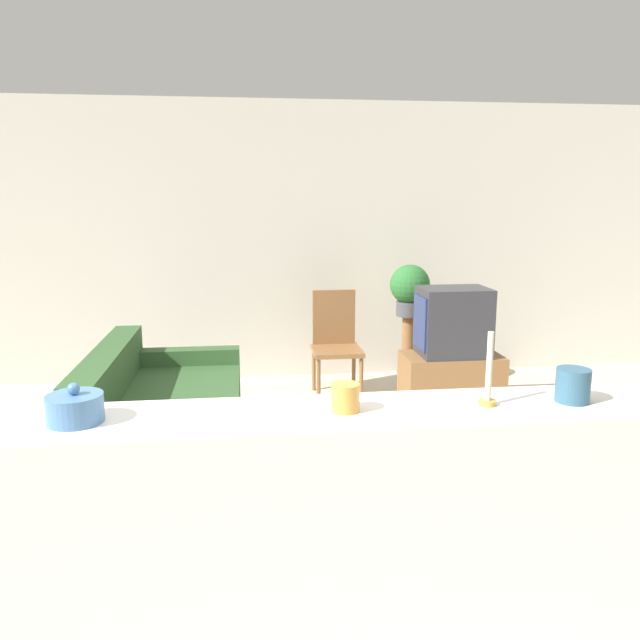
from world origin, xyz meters
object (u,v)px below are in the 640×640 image
potted_plant (410,288)px  decorative_bowl (75,408)px  television (453,322)px  couch (163,419)px  wooden_chair (336,339)px

potted_plant → decorative_bowl: (-2.13, -3.30, 0.07)m
television → potted_plant: (-0.18, 0.69, 0.18)m
couch → potted_plant: 2.58m
television → wooden_chair: size_ratio=0.60×
wooden_chair → decorative_bowl: decorative_bowl is taller
couch → television: size_ratio=2.98×
decorative_bowl → television: bearing=48.5°
wooden_chair → couch: bearing=-136.9°
television → decorative_bowl: decorative_bowl is taller
couch → wooden_chair: wooden_chair is taller
wooden_chair → decorative_bowl: bearing=-113.8°
potted_plant → wooden_chair: bearing=-177.1°
couch → potted_plant: (2.09, 1.34, 0.69)m
television → wooden_chair: bearing=143.3°
potted_plant → decorative_bowl: bearing=-122.9°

